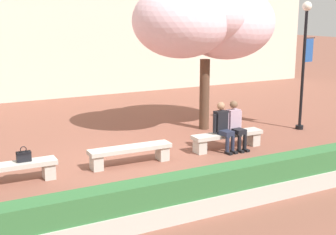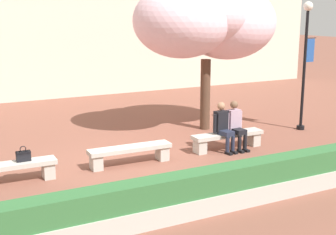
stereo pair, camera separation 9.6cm
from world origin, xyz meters
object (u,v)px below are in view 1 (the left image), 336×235
(handbag, at_px, (24,156))
(cherry_tree_main, at_px, (206,20))
(person_seated_left, at_px, (223,125))
(person_seated_right, at_px, (235,123))
(stone_bench_west_end, at_px, (8,170))
(lamp_post_with_banner, at_px, (304,54))
(stone_bench_center, at_px, (227,138))
(stone_bench_near_west, at_px, (130,152))

(handbag, bearing_deg, cherry_tree_main, 20.23)
(person_seated_left, relative_size, person_seated_right, 1.00)
(stone_bench_west_end, relative_size, lamp_post_with_banner, 0.53)
(handbag, relative_size, cherry_tree_main, 0.07)
(stone_bench_center, xyz_separation_m, person_seated_right, (0.21, -0.05, 0.39))
(person_seated_left, bearing_deg, lamp_post_with_banner, 12.77)
(stone_bench_west_end, height_order, person_seated_right, person_seated_right)
(stone_bench_west_end, distance_m, lamp_post_with_banner, 9.15)
(stone_bench_near_west, xyz_separation_m, lamp_post_with_banner, (6.08, 0.73, 2.03))
(person_seated_left, bearing_deg, stone_bench_center, 15.10)
(person_seated_left, xyz_separation_m, handbag, (-5.08, 0.07, -0.12))
(cherry_tree_main, distance_m, lamp_post_with_banner, 3.14)
(stone_bench_center, bearing_deg, stone_bench_west_end, 180.00)
(stone_bench_near_west, xyz_separation_m, person_seated_left, (2.62, -0.05, 0.39))
(handbag, distance_m, cherry_tree_main, 6.94)
(stone_bench_west_end, bearing_deg, cherry_tree_main, 19.34)
(handbag, xyz_separation_m, cherry_tree_main, (5.97, 2.20, 2.76))
(person_seated_right, distance_m, lamp_post_with_banner, 3.56)
(stone_bench_center, distance_m, cherry_tree_main, 3.81)
(stone_bench_west_end, distance_m, stone_bench_center, 5.63)
(stone_bench_center, xyz_separation_m, handbag, (-5.28, 0.02, 0.27))
(stone_bench_near_west, distance_m, lamp_post_with_banner, 6.45)
(stone_bench_west_end, relative_size, cherry_tree_main, 0.43)
(person_seated_right, bearing_deg, stone_bench_center, 165.47)
(handbag, distance_m, lamp_post_with_banner, 8.76)
(stone_bench_near_west, bearing_deg, person_seated_left, -1.17)
(cherry_tree_main, relative_size, lamp_post_with_banner, 1.23)
(stone_bench_near_west, distance_m, stone_bench_center, 2.81)
(stone_bench_near_west, relative_size, lamp_post_with_banner, 0.53)
(stone_bench_near_west, xyz_separation_m, person_seated_right, (3.02, -0.05, 0.39))
(person_seated_left, xyz_separation_m, lamp_post_with_banner, (3.46, 0.79, 1.64))
(handbag, height_order, cherry_tree_main, cherry_tree_main)
(stone_bench_near_west, bearing_deg, person_seated_right, -1.02)
(stone_bench_west_end, height_order, person_seated_left, person_seated_left)
(stone_bench_near_west, bearing_deg, stone_bench_west_end, 180.00)
(person_seated_right, bearing_deg, lamp_post_with_banner, 14.40)
(stone_bench_west_end, relative_size, person_seated_right, 1.59)
(stone_bench_center, bearing_deg, cherry_tree_main, 72.72)
(person_seated_left, xyz_separation_m, person_seated_right, (0.40, -0.00, 0.00))
(person_seated_right, relative_size, lamp_post_with_banner, 0.33)
(stone_bench_west_end, xyz_separation_m, lamp_post_with_banner, (8.89, 0.73, 2.03))
(stone_bench_west_end, relative_size, person_seated_left, 1.59)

